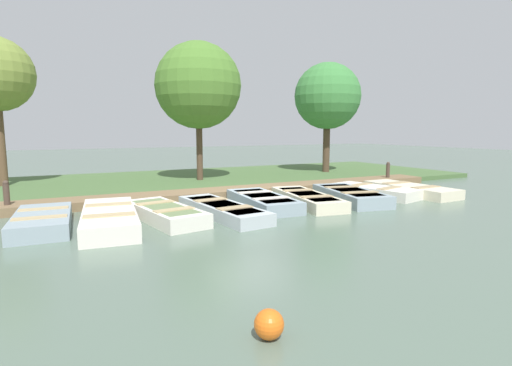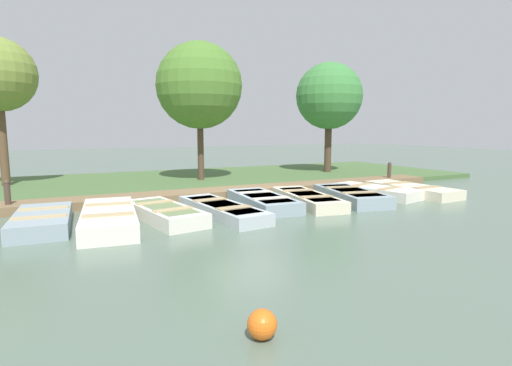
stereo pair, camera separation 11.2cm
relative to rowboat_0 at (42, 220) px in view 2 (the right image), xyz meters
name	(u,v)px [view 2 (the right image)]	position (x,y,z in m)	size (l,w,h in m)	color
ground_plane	(248,201)	(-1.12, 5.72, -0.19)	(80.00, 80.00, 0.00)	#566B5B
shore_bank	(199,180)	(-6.12, 5.72, -0.09)	(8.00, 24.00, 0.19)	#476638
dock_walkway	(234,192)	(-2.27, 5.72, -0.06)	(1.20, 16.81, 0.25)	brown
rowboat_0	(42,220)	(0.00, 0.00, 0.00)	(2.83, 1.31, 0.38)	#8C9EA8
rowboat_1	(109,217)	(0.46, 1.39, 0.02)	(3.63, 1.53, 0.41)	silver
rowboat_2	(164,213)	(0.38, 2.69, 0.00)	(3.12, 1.54, 0.37)	silver
rowboat_3	(222,209)	(0.53, 4.17, -0.02)	(3.62, 1.35, 0.33)	#B2BCC1
rowboat_4	(262,201)	(-0.03, 5.67, -0.01)	(3.16, 1.35, 0.37)	#8C9EA8
rowboat_5	(307,199)	(0.18, 7.06, -0.02)	(3.46, 1.53, 0.35)	beige
rowboat_6	(350,195)	(0.40, 8.54, 0.01)	(3.28, 1.83, 0.39)	#8C9EA8
rowboat_7	(375,191)	(-0.02, 9.94, -0.01)	(3.12, 1.83, 0.35)	silver
rowboat_8	(411,190)	(0.23, 11.36, -0.02)	(3.36, 1.31, 0.34)	beige
mooring_post_near	(8,197)	(-2.20, -0.87, 0.27)	(0.15, 0.15, 0.91)	#47382D
mooring_post_far	(389,173)	(-2.20, 12.72, 0.27)	(0.15, 0.15, 0.91)	#47382D
buoy	(262,324)	(6.55, 2.28, -0.02)	(0.33, 0.33, 0.33)	orange
park_tree_left	(199,86)	(-5.52, 5.64, 3.79)	(3.44, 3.44, 5.71)	#4C3828
park_tree_center	(329,97)	(-5.76, 12.19, 3.62)	(3.16, 3.16, 5.42)	#4C3828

